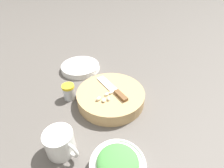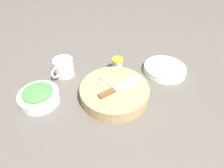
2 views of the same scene
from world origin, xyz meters
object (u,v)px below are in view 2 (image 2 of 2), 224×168
at_px(spice_jar, 118,65).
at_px(cutting_board, 115,92).
at_px(plate_stack, 165,69).
at_px(garlic_cloves, 104,82).
at_px(chef_knife, 117,88).
at_px(coffee_mug, 64,67).
at_px(herb_bowl, 39,96).

bearing_deg(spice_jar, cutting_board, -91.52).
height_order(spice_jar, plate_stack, spice_jar).
xyz_separation_m(garlic_cloves, plate_stack, (0.29, 0.17, -0.05)).
bearing_deg(garlic_cloves, spice_jar, 72.88).
xyz_separation_m(spice_jar, plate_stack, (0.24, 0.01, -0.02)).
bearing_deg(chef_knife, coffee_mug, -158.14).
distance_m(garlic_cloves, spice_jar, 0.17).
bearing_deg(garlic_cloves, herb_bowl, -164.73).
relative_size(chef_knife, plate_stack, 0.81).
height_order(spice_jar, coffee_mug, coffee_mug).
xyz_separation_m(herb_bowl, spice_jar, (0.31, 0.23, 0.00)).
xyz_separation_m(chef_knife, herb_bowl, (-0.32, -0.04, -0.02)).
height_order(chef_knife, coffee_mug, coffee_mug).
bearing_deg(herb_bowl, spice_jar, 37.07).
relative_size(cutting_board, coffee_mug, 2.41).
distance_m(cutting_board, spice_jar, 0.18).
xyz_separation_m(garlic_cloves, spice_jar, (0.05, 0.16, -0.02)).
bearing_deg(spice_jar, herb_bowl, -142.93).
distance_m(chef_knife, plate_stack, 0.31).
xyz_separation_m(spice_jar, coffee_mug, (-0.26, -0.05, 0.01)).
bearing_deg(plate_stack, herb_bowl, -156.12).
height_order(herb_bowl, plate_stack, herb_bowl).
xyz_separation_m(cutting_board, herb_bowl, (-0.31, -0.05, 0.01)).
height_order(cutting_board, coffee_mug, coffee_mug).
height_order(cutting_board, plate_stack, cutting_board).
bearing_deg(garlic_cloves, coffee_mug, 151.11).
height_order(herb_bowl, coffee_mug, coffee_mug).
distance_m(chef_knife, coffee_mug, 0.30).
bearing_deg(cutting_board, chef_knife, -45.83).
height_order(cutting_board, spice_jar, spice_jar).
bearing_deg(plate_stack, coffee_mug, -173.43).
bearing_deg(cutting_board, coffee_mug, 151.79).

